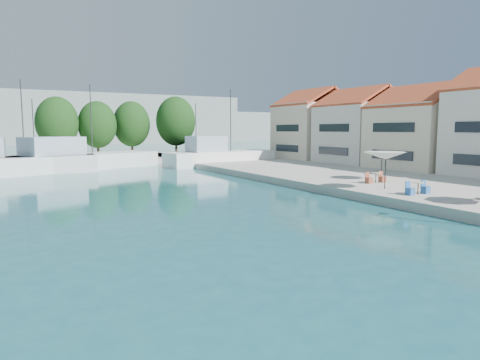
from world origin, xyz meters
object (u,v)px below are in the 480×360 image
umbrella_white (386,156)px  umbrella_cream (382,155)px  trawler_02 (1,164)px  trawler_04 (219,157)px  trawler_03 (74,161)px

umbrella_white → umbrella_cream: bearing=45.4°
trawler_02 → umbrella_white: 37.90m
trawler_04 → umbrella_cream: trawler_04 is taller
trawler_02 → trawler_03: 7.37m
trawler_02 → umbrella_white: size_ratio=6.72×
trawler_03 → umbrella_cream: (19.66, -27.41, 1.47)m
umbrella_white → trawler_03: bearing=116.4°
trawler_03 → umbrella_white: 35.21m
trawler_04 → umbrella_white: trawler_04 is taller
trawler_02 → umbrella_cream: trawler_02 is taller
trawler_03 → trawler_04: 17.49m
trawler_04 → umbrella_white: size_ratio=5.75×
trawler_04 → umbrella_white: bearing=-100.8°
trawler_02 → trawler_04: size_ratio=1.17×
trawler_02 → trawler_03: (7.25, 1.34, -0.00)m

